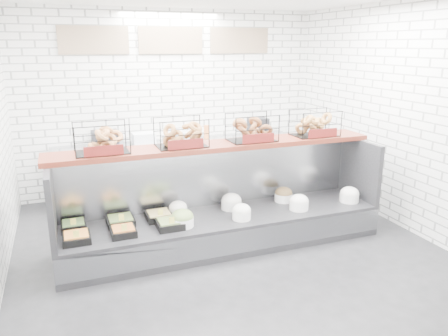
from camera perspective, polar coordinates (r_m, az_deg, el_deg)
name	(u,v)px	position (r m, az deg, el deg)	size (l,w,h in m)	color
ground	(233,254)	(5.36, 1.13, -11.19)	(5.50, 5.50, 0.00)	black
room_shell	(215,77)	(5.35, -1.19, 11.78)	(5.02, 5.51, 3.01)	white
display_case	(222,219)	(5.51, -0.28, -6.66)	(4.00, 0.90, 1.20)	black
bagel_shelf	(218,134)	(5.37, -0.84, 4.44)	(4.10, 0.50, 0.40)	#4B1810
prep_counter	(179,166)	(7.36, -5.89, 0.24)	(4.00, 0.60, 1.20)	#93969B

